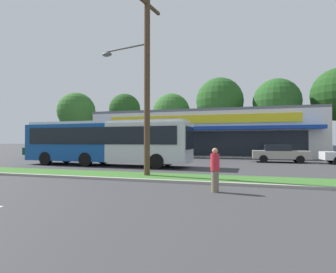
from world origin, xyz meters
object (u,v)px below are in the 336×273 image
object	(u,v)px
utility_pole	(145,78)
pedestrian_near_bench	(215,170)
car_1	(45,150)
car_2	(279,153)
city_bus	(106,142)
car_0	(140,152)

from	to	relation	value
utility_pole	pedestrian_near_bench	size ratio (longest dim) A/B	5.91
utility_pole	pedestrian_near_bench	xyz separation A→B (m)	(3.80, -2.88, -4.23)
utility_pole	car_1	distance (m)	19.40
car_2	city_bus	bearing A→B (deg)	-152.96
car_0	pedestrian_near_bench	distance (m)	16.08
car_2	pedestrian_near_bench	world-z (taller)	pedestrian_near_bench
utility_pole	car_0	distance (m)	12.53
car_0	pedestrian_near_bench	size ratio (longest dim) A/B	2.81
city_bus	pedestrian_near_bench	world-z (taller)	city_bus
city_bus	car_0	world-z (taller)	city_bus
utility_pole	city_bus	xyz separation A→B (m)	(-4.94, 5.01, -3.26)
utility_pole	pedestrian_near_bench	distance (m)	6.38
pedestrian_near_bench	car_1	bearing A→B (deg)	7.01
utility_pole	car_2	distance (m)	14.54
utility_pole	city_bus	size ratio (longest dim) A/B	0.74
pedestrian_near_bench	car_0	bearing A→B (deg)	-16.13
utility_pole	car_1	xyz separation A→B (m)	(-15.49, 10.89, -4.22)
utility_pole	car_0	size ratio (longest dim) A/B	2.11
utility_pole	car_1	world-z (taller)	utility_pole
car_0	car_1	bearing A→B (deg)	179.78
car_0	car_2	distance (m)	12.37
utility_pole	car_2	bearing A→B (deg)	55.91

